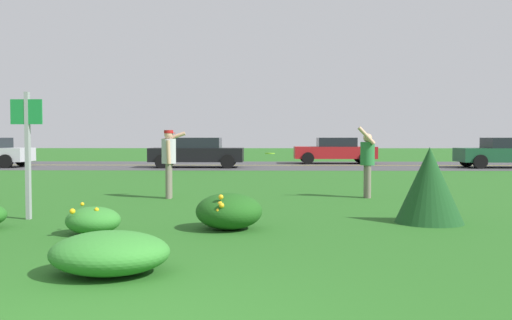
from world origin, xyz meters
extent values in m
plane|color=#26601E|center=(0.00, 12.68, 0.00)|extent=(120.00, 120.00, 0.00)
cube|color=#424244|center=(0.00, 25.37, 0.00)|extent=(120.00, 9.27, 0.01)
cube|color=yellow|center=(0.00, 25.37, 0.01)|extent=(120.00, 0.16, 0.00)
ellipsoid|color=#337F2D|center=(-0.41, 2.14, 0.23)|extent=(1.28, 1.12, 0.45)
sphere|color=orange|center=(-0.31, 2.51, 0.30)|extent=(0.07, 0.07, 0.07)
sphere|color=orange|center=(-0.26, 1.92, 0.32)|extent=(0.09, 0.09, 0.09)
sphere|color=orange|center=(0.02, 1.97, 0.32)|extent=(0.06, 0.06, 0.06)
sphere|color=orange|center=(-0.42, 2.48, 0.33)|extent=(0.06, 0.06, 0.06)
sphere|color=orange|center=(-0.24, 2.37, 0.38)|extent=(0.06, 0.06, 0.06)
sphere|color=orange|center=(-0.74, 2.45, 0.35)|extent=(0.07, 0.07, 0.07)
sphere|color=orange|center=(-0.24, 2.20, 0.29)|extent=(0.08, 0.08, 0.08)
ellipsoid|color=#1E5619|center=(0.66, 5.07, 0.29)|extent=(1.06, 1.07, 0.58)
sphere|color=gold|center=(0.31, 5.17, 0.35)|extent=(0.06, 0.06, 0.06)
sphere|color=gold|center=(0.46, 5.24, 0.40)|extent=(0.06, 0.06, 0.06)
sphere|color=gold|center=(0.56, 4.69, 0.55)|extent=(0.08, 0.08, 0.08)
sphere|color=gold|center=(0.52, 4.59, 0.36)|extent=(0.06, 0.06, 0.06)
sphere|color=gold|center=(0.55, 4.69, 0.44)|extent=(0.09, 0.09, 0.09)
sphere|color=gold|center=(0.58, 4.58, 0.44)|extent=(0.08, 0.08, 0.08)
sphere|color=gold|center=(0.55, 5.36, 0.36)|extent=(0.08, 0.08, 0.08)
ellipsoid|color=#337F2D|center=(-1.36, 4.57, 0.21)|extent=(0.82, 0.77, 0.41)
sphere|color=yellow|center=(-1.22, 4.57, 0.28)|extent=(0.05, 0.05, 0.05)
sphere|color=yellow|center=(-1.45, 4.49, 0.29)|extent=(0.05, 0.05, 0.05)
sphere|color=yellow|center=(-1.60, 4.79, 0.43)|extent=(0.06, 0.06, 0.06)
sphere|color=yellow|center=(-1.28, 4.26, 0.23)|extent=(0.05, 0.05, 0.05)
sphere|color=yellow|center=(-1.25, 4.40, 0.39)|extent=(0.07, 0.07, 0.07)
sphere|color=yellow|center=(-1.56, 4.26, 0.39)|extent=(0.08, 0.08, 0.08)
cube|color=#93969B|center=(-2.99, 6.07, 1.13)|extent=(0.07, 0.10, 2.26)
cube|color=#197F38|center=(-2.99, 6.04, 1.91)|extent=(0.56, 0.03, 0.44)
cone|color=#19471E|center=(4.02, 5.80, 0.65)|extent=(1.15, 1.15, 1.29)
cylinder|color=#B2B2B7|center=(-1.10, 9.53, 1.13)|extent=(0.34, 0.34, 0.59)
sphere|color=tan|center=(-1.10, 9.53, 1.53)|extent=(0.21, 0.21, 0.21)
cylinder|color=#726B5B|center=(-1.10, 9.62, 0.42)|extent=(0.14, 0.14, 0.84)
cylinder|color=#726B5B|center=(-1.09, 9.45, 0.42)|extent=(0.14, 0.14, 0.84)
cylinder|color=tan|center=(-1.00, 9.73, 1.47)|extent=(0.56, 0.11, 0.26)
cylinder|color=tan|center=(-1.07, 9.34, 1.11)|extent=(0.11, 0.09, 0.56)
cylinder|color=red|center=(-1.10, 9.53, 1.59)|extent=(0.22, 0.22, 0.07)
cylinder|color=red|center=(-1.00, 9.54, 1.56)|extent=(0.14, 0.14, 0.02)
cylinder|color=#287038|center=(3.67, 9.74, 1.07)|extent=(0.34, 0.34, 0.56)
sphere|color=tan|center=(3.67, 9.74, 1.45)|extent=(0.21, 0.21, 0.21)
cylinder|color=#726B5B|center=(3.68, 9.66, 0.39)|extent=(0.14, 0.14, 0.79)
cylinder|color=#726B5B|center=(3.67, 9.83, 0.39)|extent=(0.14, 0.14, 0.79)
cylinder|color=tan|center=(3.61, 9.54, 1.50)|extent=(0.43, 0.11, 0.45)
cylinder|color=tan|center=(3.65, 9.94, 1.05)|extent=(0.11, 0.09, 0.53)
cylinder|color=#8CD133|center=(1.32, 9.49, 1.08)|extent=(0.23, 0.23, 0.04)
torus|color=#8CD133|center=(1.32, 9.49, 1.07)|extent=(0.24, 0.24, 0.04)
cube|color=#194C2D|center=(12.73, 23.28, 0.62)|extent=(4.50, 1.82, 0.66)
cube|color=black|center=(12.83, 23.28, 1.19)|extent=(2.10, 1.64, 0.52)
cylinder|color=black|center=(11.18, 22.39, 0.33)|extent=(0.66, 0.22, 0.66)
cylinder|color=black|center=(11.18, 24.17, 0.33)|extent=(0.66, 0.22, 0.66)
cube|color=maroon|center=(5.01, 27.45, 0.62)|extent=(4.50, 1.82, 0.66)
cube|color=black|center=(5.11, 27.45, 1.19)|extent=(2.10, 1.64, 0.52)
cylinder|color=black|center=(3.46, 26.56, 0.33)|extent=(0.66, 0.22, 0.66)
cylinder|color=black|center=(3.46, 28.34, 0.33)|extent=(0.66, 0.22, 0.66)
cylinder|color=black|center=(6.56, 26.56, 0.33)|extent=(0.66, 0.22, 0.66)
cylinder|color=black|center=(6.56, 28.34, 0.33)|extent=(0.66, 0.22, 0.66)
cube|color=black|center=(-2.17, 23.28, 0.62)|extent=(4.50, 1.82, 0.66)
cube|color=black|center=(-2.07, 23.28, 1.19)|extent=(2.10, 1.64, 0.52)
cylinder|color=black|center=(-3.72, 22.39, 0.33)|extent=(0.66, 0.22, 0.66)
cylinder|color=black|center=(-3.72, 24.17, 0.33)|extent=(0.66, 0.22, 0.66)
cylinder|color=black|center=(-0.62, 22.39, 0.33)|extent=(0.66, 0.22, 0.66)
cylinder|color=black|center=(-0.62, 24.17, 0.33)|extent=(0.66, 0.22, 0.66)
cylinder|color=black|center=(-11.16, 22.39, 0.33)|extent=(0.66, 0.22, 0.66)
cylinder|color=black|center=(-11.16, 24.17, 0.33)|extent=(0.66, 0.22, 0.66)
camera|label=1|loc=(1.27, -3.70, 1.45)|focal=39.06mm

